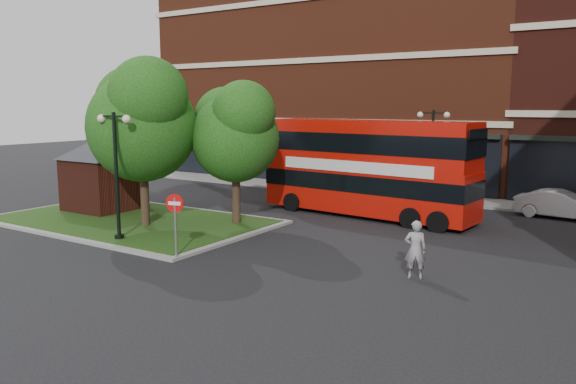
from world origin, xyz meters
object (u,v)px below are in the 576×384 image
Objects in this scene: bus at (367,161)px; woman at (415,249)px; car_silver at (400,189)px; car_white at (561,205)px.

bus reaches higher than woman.
bus reaches higher than car_silver.
woman is 0.40× the size of car_silver.
woman reaches higher than car_silver.
car_white is at bearing -93.11° from car_silver.
woman is 12.75m from car_white.
woman is at bearing 173.60° from car_white.
bus is 9.27m from car_white.
bus is at bearing -78.11° from woman.
woman is at bearing -50.57° from bus.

